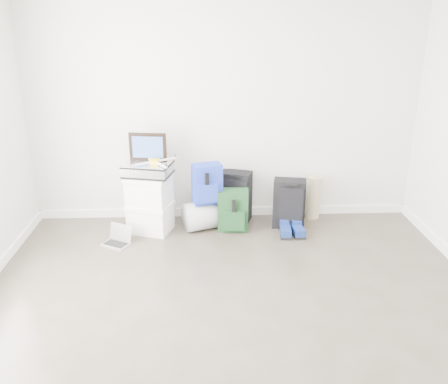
{
  "coord_description": "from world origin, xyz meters",
  "views": [
    {
      "loc": [
        -0.24,
        -2.91,
        2.33
      ],
      "look_at": [
        -0.03,
        1.9,
        0.53
      ],
      "focal_mm": 38.0,
      "sensor_mm": 36.0,
      "label": 1
    }
  ],
  "objects_px": {
    "large_suitcase": "(235,196)",
    "carry_on": "(289,204)",
    "boxes_stack": "(150,203)",
    "briefcase": "(148,169)",
    "laptop": "(118,239)",
    "duffel_bag": "(207,215)"
  },
  "relations": [
    {
      "from": "large_suitcase",
      "to": "carry_on",
      "type": "xyz_separation_m",
      "value": [
        0.62,
        -0.24,
        -0.01
      ]
    },
    {
      "from": "briefcase",
      "to": "carry_on",
      "type": "bearing_deg",
      "value": 14.91
    },
    {
      "from": "boxes_stack",
      "to": "carry_on",
      "type": "xyz_separation_m",
      "value": [
        1.59,
        0.04,
        -0.05
      ]
    },
    {
      "from": "duffel_bag",
      "to": "laptop",
      "type": "xyz_separation_m",
      "value": [
        -0.98,
        -0.37,
        -0.12
      ]
    },
    {
      "from": "large_suitcase",
      "to": "laptop",
      "type": "relative_size",
      "value": 1.74
    },
    {
      "from": "boxes_stack",
      "to": "briefcase",
      "type": "relative_size",
      "value": 1.35
    },
    {
      "from": "boxes_stack",
      "to": "laptop",
      "type": "distance_m",
      "value": 0.54
    },
    {
      "from": "large_suitcase",
      "to": "carry_on",
      "type": "height_order",
      "value": "large_suitcase"
    },
    {
      "from": "briefcase",
      "to": "carry_on",
      "type": "height_order",
      "value": "briefcase"
    },
    {
      "from": "large_suitcase",
      "to": "carry_on",
      "type": "relative_size",
      "value": 1.05
    },
    {
      "from": "boxes_stack",
      "to": "laptop",
      "type": "relative_size",
      "value": 1.93
    },
    {
      "from": "briefcase",
      "to": "duffel_bag",
      "type": "distance_m",
      "value": 0.87
    },
    {
      "from": "duffel_bag",
      "to": "carry_on",
      "type": "bearing_deg",
      "value": -20.98
    },
    {
      "from": "boxes_stack",
      "to": "large_suitcase",
      "type": "relative_size",
      "value": 1.11
    },
    {
      "from": "large_suitcase",
      "to": "carry_on",
      "type": "bearing_deg",
      "value": -2.23
    },
    {
      "from": "boxes_stack",
      "to": "briefcase",
      "type": "bearing_deg",
      "value": 18.33
    },
    {
      "from": "carry_on",
      "to": "laptop",
      "type": "xyz_separation_m",
      "value": [
        -1.92,
        -0.36,
        -0.24
      ]
    },
    {
      "from": "laptop",
      "to": "briefcase",
      "type": "bearing_deg",
      "value": 72.94
    },
    {
      "from": "duffel_bag",
      "to": "large_suitcase",
      "type": "bearing_deg",
      "value": 14.33
    },
    {
      "from": "large_suitcase",
      "to": "carry_on",
      "type": "distance_m",
      "value": 0.66
    },
    {
      "from": "duffel_bag",
      "to": "laptop",
      "type": "bearing_deg",
      "value": -179.97
    },
    {
      "from": "large_suitcase",
      "to": "laptop",
      "type": "bearing_deg",
      "value": -136.81
    }
  ]
}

